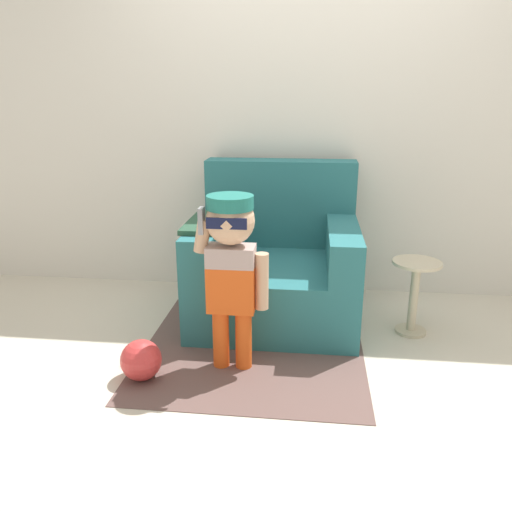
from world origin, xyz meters
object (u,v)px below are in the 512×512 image
person_child (231,256)px  side_table (414,290)px  armchair (276,264)px  toy_ball (141,360)px

person_child → side_table: (1.03, 0.53, -0.34)m
armchair → toy_ball: armchair is taller
armchair → side_table: armchair is taller
person_child → toy_ball: 0.71m
armchair → side_table: 0.88m
person_child → toy_ball: bearing=-158.7°
side_table → toy_ball: (-1.48, -0.70, -0.17)m
person_child → toy_ball: (-0.45, -0.18, -0.52)m
side_table → person_child: bearing=-152.9°
side_table → toy_ball: 1.64m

